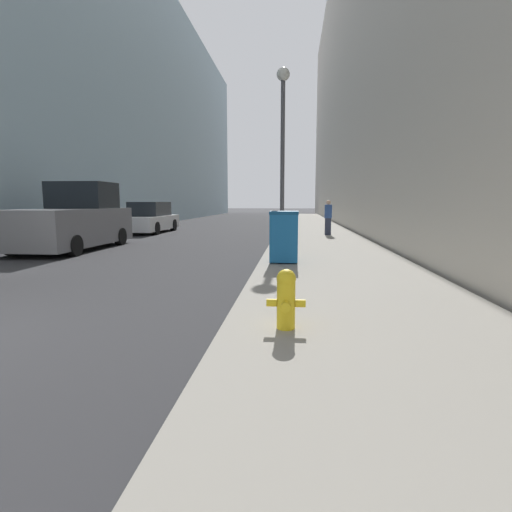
% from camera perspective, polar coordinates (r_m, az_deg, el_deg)
% --- Properties ---
extents(sidewalk_right, '(3.78, 60.00, 0.13)m').
position_cam_1_polar(sidewalk_right, '(21.34, 8.22, 3.51)').
color(sidewalk_right, gray).
rests_on(sidewalk_right, ground).
extents(building_left_glass, '(12.00, 60.00, 18.29)m').
position_cam_1_polar(building_left_glass, '(34.13, -23.91, 19.86)').
color(building_left_glass, '#99B7C6').
rests_on(building_left_glass, ground).
extents(building_right_stone, '(12.00, 60.00, 21.91)m').
position_cam_1_polar(building_right_stone, '(32.02, 23.71, 24.09)').
color(building_right_stone, beige).
rests_on(building_right_stone, ground).
extents(fire_hydrant, '(0.45, 0.34, 0.70)m').
position_cam_1_polar(fire_hydrant, '(4.67, 4.31, -5.96)').
color(fire_hydrant, yellow).
rests_on(fire_hydrant, sidewalk_right).
extents(trash_bin, '(0.69, 0.67, 1.25)m').
position_cam_1_polar(trash_bin, '(9.75, 4.01, 2.82)').
color(trash_bin, '#19609E').
rests_on(trash_bin, sidewalk_right).
extents(lamppost, '(0.46, 0.46, 6.12)m').
position_cam_1_polar(lamppost, '(14.83, 3.83, 16.87)').
color(lamppost, '#4C4C51').
rests_on(lamppost, sidewalk_right).
extents(pickup_truck, '(2.22, 5.11, 2.29)m').
position_cam_1_polar(pickup_truck, '(14.93, -24.65, 4.55)').
color(pickup_truck, slate).
rests_on(pickup_truck, ground).
extents(parked_sedan_near, '(1.82, 4.78, 1.60)m').
position_cam_1_polar(parked_sedan_near, '(21.84, -14.87, 5.18)').
color(parked_sedan_near, silver).
rests_on(parked_sedan_near, ground).
extents(pedestrian_on_sidewalk, '(0.31, 0.20, 1.56)m').
position_cam_1_polar(pedestrian_on_sidewalk, '(18.26, 10.26, 5.43)').
color(pedestrian_on_sidewalk, '#2D3347').
rests_on(pedestrian_on_sidewalk, sidewalk_right).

